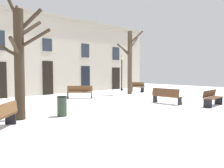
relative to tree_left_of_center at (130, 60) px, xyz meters
The scene contains 11 objects.
ground_plane 7.45m from the tree_left_of_center, 135.75° to the right, with size 37.17×37.17×0.00m, color white.
building_facade 6.73m from the tree_left_of_center, 137.60° to the left, with size 23.23×0.60×6.58m.
tree_left_of_center is the anchor object (origin of this frame).
tree_foreground 11.08m from the tree_left_of_center, 161.77° to the right, with size 1.86×2.41×5.30m.
streetlamp 3.48m from the tree_left_of_center, 54.40° to the left, with size 0.30×0.30×3.46m.
litter_bin 10.17m from the tree_left_of_center, 155.55° to the right, with size 0.43×0.43×0.86m.
bench_by_litter_bin 6.23m from the tree_left_of_center, 116.60° to the right, with size 0.46×1.84×0.91m.
bench_back_to_back_right 5.25m from the tree_left_of_center, behind, with size 1.68×1.48×0.89m.
bench_facing_shops 12.80m from the tree_left_of_center, 158.02° to the right, with size 1.53×1.55×0.90m.
bench_near_center_tree 7.93m from the tree_left_of_center, 101.62° to the right, with size 1.79×0.58×0.88m.
bench_back_to_back_left 3.17m from the tree_left_of_center, 23.15° to the left, with size 0.59×1.63×0.90m.
Camera 1 is at (-9.26, -7.71, 1.95)m, focal length 36.52 mm.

